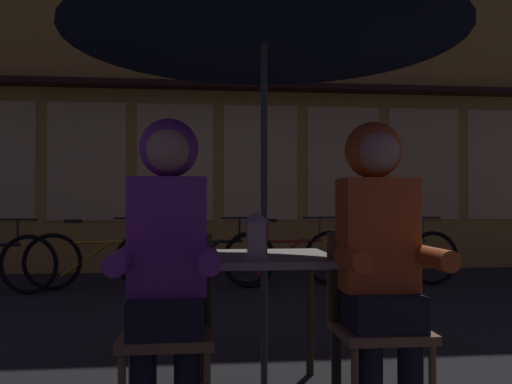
# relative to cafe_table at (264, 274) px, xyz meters

# --- Properties ---
(cafe_table) EXTENTS (0.72, 0.72, 0.74)m
(cafe_table) POSITION_rel_cafe_table_xyz_m (0.00, 0.00, 0.00)
(cafe_table) COLOR #B2AD9E
(cafe_table) RESTS_ON ground_plane
(patio_umbrella) EXTENTS (2.10, 2.10, 2.31)m
(patio_umbrella) POSITION_rel_cafe_table_xyz_m (0.00, 0.00, 1.42)
(patio_umbrella) COLOR #4C4C51
(patio_umbrella) RESTS_ON ground_plane
(lantern) EXTENTS (0.11, 0.11, 0.23)m
(lantern) POSITION_rel_cafe_table_xyz_m (-0.06, -0.12, 0.22)
(lantern) COLOR white
(lantern) RESTS_ON cafe_table
(chair_left) EXTENTS (0.40, 0.40, 0.87)m
(chair_left) POSITION_rel_cafe_table_xyz_m (-0.48, -0.37, -0.15)
(chair_left) COLOR olive
(chair_left) RESTS_ON ground_plane
(chair_right) EXTENTS (0.40, 0.40, 0.87)m
(chair_right) POSITION_rel_cafe_table_xyz_m (0.48, -0.37, -0.15)
(chair_right) COLOR olive
(chair_right) RESTS_ON ground_plane
(person_left_hooded) EXTENTS (0.45, 0.56, 1.40)m
(person_left_hooded) POSITION_rel_cafe_table_xyz_m (-0.48, -0.43, 0.21)
(person_left_hooded) COLOR black
(person_left_hooded) RESTS_ON ground_plane
(person_right_hooded) EXTENTS (0.45, 0.56, 1.40)m
(person_right_hooded) POSITION_rel_cafe_table_xyz_m (0.48, -0.43, 0.21)
(person_right_hooded) COLOR black
(person_right_hooded) RESTS_ON ground_plane
(shopfront_building) EXTENTS (10.00, 0.93, 6.20)m
(shopfront_building) POSITION_rel_cafe_table_xyz_m (0.57, 5.39, 2.45)
(shopfront_building) COLOR gold
(shopfront_building) RESTS_ON ground_plane
(bicycle_second) EXTENTS (1.67, 0.30, 0.84)m
(bicycle_second) POSITION_rel_cafe_table_xyz_m (-1.52, 3.66, -0.29)
(bicycle_second) COLOR black
(bicycle_second) RESTS_ON ground_plane
(bicycle_third) EXTENTS (1.66, 0.37, 0.84)m
(bicycle_third) POSITION_rel_cafe_table_xyz_m (-0.24, 3.59, -0.29)
(bicycle_third) COLOR black
(bicycle_third) RESTS_ON ground_plane
(bicycle_fourth) EXTENTS (1.66, 0.34, 0.84)m
(bicycle_fourth) POSITION_rel_cafe_table_xyz_m (0.75, 3.62, -0.29)
(bicycle_fourth) COLOR black
(bicycle_fourth) RESTS_ON ground_plane
(bicycle_fifth) EXTENTS (1.68, 0.08, 0.84)m
(bicycle_fifth) POSITION_rel_cafe_table_xyz_m (2.00, 3.50, -0.29)
(bicycle_fifth) COLOR black
(bicycle_fifth) RESTS_ON ground_plane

